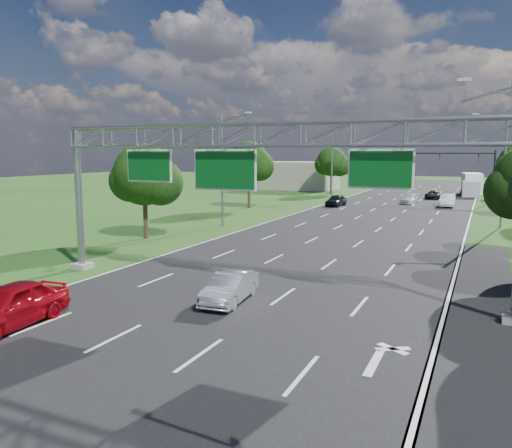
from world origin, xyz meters
The scene contains 19 objects.
ground centered at (0.00, 30.00, 0.00)m, with size 220.00×220.00×0.00m, color #1E4E17.
road centered at (0.00, 30.00, 0.00)m, with size 18.00×180.00×0.02m, color black.
road_flare centered at (10.20, 14.00, 0.00)m, with size 3.00×30.00×0.02m, color black.
sign_gantry centered at (0.33, 12.00, 6.89)m, with size 23.50×1.00×9.56m.
traffic_signal centered at (7.48, 65.00, 5.17)m, with size 12.21×0.24×7.00m.
streetlight_l_near centered at (-11.30, 30.00, 5.58)m, with size 2.97×0.22×10.16m.
streetlight_l_far centered at (-11.30, 65.00, 5.58)m, with size 2.97×0.22×10.16m.
streetlight_r_mid centered at (11.30, 40.00, 5.58)m, with size 2.97×0.22×10.16m.
tree_verge_la centered at (-13.92, 22.04, 4.76)m, with size 5.76×4.80×7.40m.
tree_verge_lb centered at (-15.92, 45.04, 5.41)m, with size 5.76×4.80×8.06m.
tree_verge_lc centered at (-12.92, 70.04, 4.98)m, with size 5.76×4.80×7.62m.
building_left centered at (-22.00, 78.00, 2.50)m, with size 14.00×10.00×5.00m, color gray.
red_coupe centered at (-6.29, 3.27, 0.86)m, with size 2.02×5.03×1.71m, color #A20711.
silver_sedan centered at (-0.11, 9.76, 0.68)m, with size 1.43×4.11×1.35m, color #A0A3AB.
car_queue_a centered at (1.00, 58.67, 0.63)m, with size 1.77×4.35×1.26m, color silver.
car_queue_b centered at (3.24, 67.13, 0.60)m, with size 1.98×4.30×1.20m, color black.
car_queue_c centered at (-6.94, 51.46, 0.73)m, with size 1.72×4.29×1.46m, color black.
car_queue_d centered at (5.86, 56.57, 0.78)m, with size 1.66×4.75×1.57m, color white.
box_truck centered at (8.00, 76.70, 1.64)m, with size 3.43×9.32×3.42m.
Camera 1 is at (10.12, -9.55, 6.69)m, focal length 35.00 mm.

